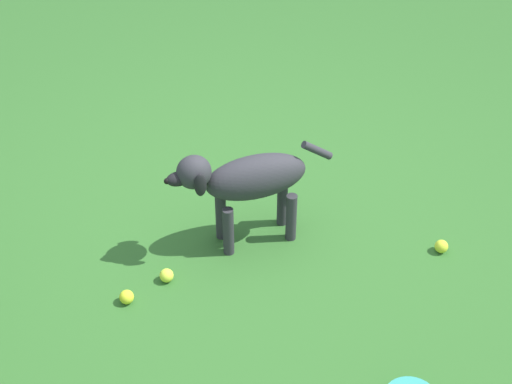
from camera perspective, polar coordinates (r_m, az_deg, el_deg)
name	(u,v)px	position (r m, az deg, el deg)	size (l,w,h in m)	color
ground	(251,221)	(3.75, -0.38, -2.31)	(14.00, 14.00, 0.00)	#2D6026
dog	(246,180)	(3.41, -0.77, 0.92)	(0.68, 0.55, 0.56)	#2D2D33
tennis_ball_0	(167,275)	(3.43, -7.05, -6.54)	(0.07, 0.07, 0.07)	#CEE53C
tennis_ball_1	(127,297)	(3.36, -10.14, -8.14)	(0.07, 0.07, 0.07)	#CBDB2B
tennis_ball_2	(441,246)	(3.67, 14.38, -4.17)	(0.07, 0.07, 0.07)	#C1D62F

